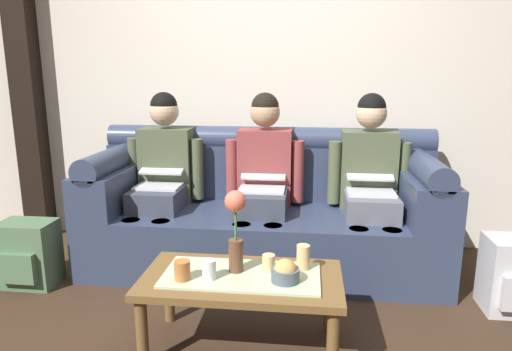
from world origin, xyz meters
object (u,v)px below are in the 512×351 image
at_px(person_middle, 263,175).
at_px(backpack_right, 510,276).
at_px(flower_vase, 236,225).
at_px(cup_near_left, 182,270).
at_px(person_left, 163,172).
at_px(backpack_left, 28,254).
at_px(person_right, 370,177).
at_px(coffee_table, 242,285).
at_px(couch, 263,214).
at_px(cup_far_left, 303,257).
at_px(cup_far_center, 269,263).
at_px(cup_near_right, 209,269).
at_px(snack_bowl, 285,272).

height_order(person_middle, backpack_right, person_middle).
xyz_separation_m(person_middle, flower_vase, (-0.03, -1.03, -0.02)).
bearing_deg(cup_near_left, person_left, 111.80).
relative_size(flower_vase, backpack_left, 0.96).
relative_size(person_right, cup_near_left, 13.07).
distance_m(coffee_table, backpack_right, 1.58).
xyz_separation_m(person_middle, backpack_right, (1.48, -0.52, -0.44)).
height_order(person_left, backpack_left, person_left).
height_order(person_middle, coffee_table, person_middle).
xyz_separation_m(couch, cup_far_left, (0.30, -0.97, 0.09)).
bearing_deg(cup_near_left, cup_far_center, 20.63).
distance_m(person_middle, flower_vase, 1.03).
relative_size(flower_vase, cup_far_center, 5.01).
height_order(person_middle, cup_far_center, person_middle).
xyz_separation_m(cup_near_right, cup_far_center, (0.27, 0.13, -0.01)).
bearing_deg(cup_far_left, cup_far_center, -167.06).
bearing_deg(person_middle, person_right, -0.01).
height_order(person_right, backpack_right, person_right).
bearing_deg(flower_vase, cup_near_right, -138.17).
relative_size(flower_vase, cup_near_left, 4.38).
distance_m(coffee_table, cup_near_left, 0.30).
bearing_deg(cup_near_right, backpack_left, 155.76).
xyz_separation_m(cup_near_left, cup_far_center, (0.40, 0.15, -0.01)).
relative_size(snack_bowl, backpack_left, 0.31).
height_order(flower_vase, snack_bowl, flower_vase).
bearing_deg(flower_vase, cup_near_left, -152.30).
xyz_separation_m(person_middle, cup_near_right, (-0.14, -1.13, -0.21)).
bearing_deg(cup_near_right, cup_far_left, 20.46).
distance_m(coffee_table, cup_far_left, 0.33).
height_order(cup_near_left, backpack_right, cup_near_left).
height_order(person_right, cup_near_left, person_right).
bearing_deg(snack_bowl, cup_far_center, 129.25).
relative_size(person_right, flower_vase, 2.98).
distance_m(flower_vase, backpack_left, 1.58).
xyz_separation_m(snack_bowl, backpack_right, (1.26, 0.59, -0.23)).
xyz_separation_m(coffee_table, cup_far_center, (0.13, 0.06, 0.10)).
distance_m(snack_bowl, backpack_left, 1.80).
bearing_deg(backpack_left, person_middle, 19.90).
distance_m(couch, backpack_left, 1.57).
distance_m(person_middle, cup_near_left, 1.20).
bearing_deg(person_right, person_middle, 179.99).
distance_m(cup_near_left, backpack_right, 1.87).
bearing_deg(flower_vase, person_middle, 88.24).
bearing_deg(person_middle, cup_near_right, -97.26).
distance_m(person_left, backpack_right, 2.31).
height_order(person_right, cup_near_right, person_right).
relative_size(flower_vase, backpack_right, 0.94).
bearing_deg(person_right, backpack_left, -166.40).
height_order(couch, person_left, person_left).
relative_size(coffee_table, flower_vase, 2.38).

